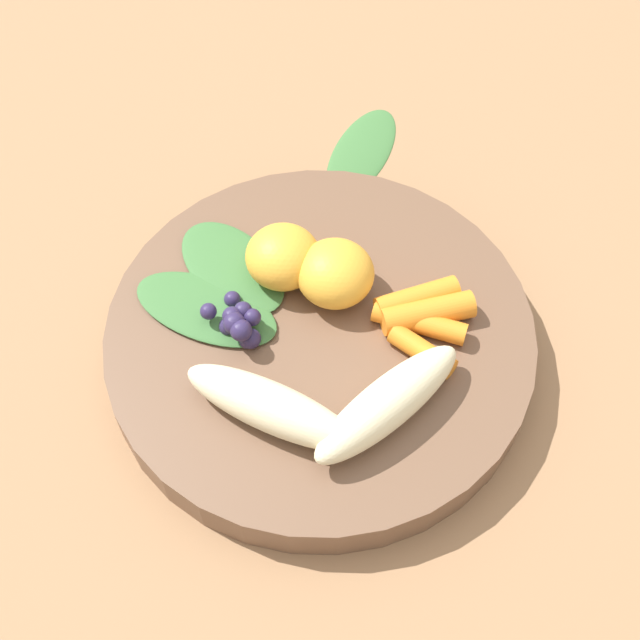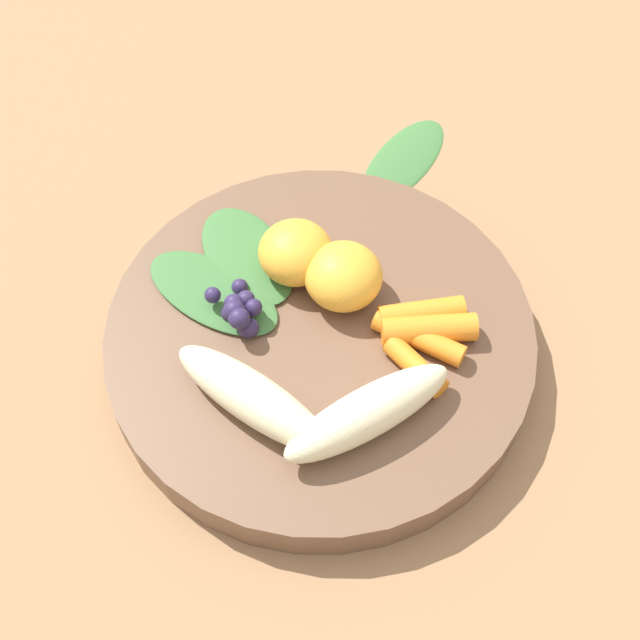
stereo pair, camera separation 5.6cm
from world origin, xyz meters
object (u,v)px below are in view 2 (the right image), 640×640
at_px(banana_peeled_left, 368,412).
at_px(banana_peeled_right, 253,398).
at_px(kale_leaf_stray, 404,158).
at_px(orange_segment_near, 296,252).
at_px(bowl, 320,341).

height_order(banana_peeled_left, banana_peeled_right, same).
xyz_separation_m(banana_peeled_left, banana_peeled_right, (-0.07, 0.02, 0.00)).
bearing_deg(kale_leaf_stray, orange_segment_near, -179.16).
relative_size(banana_peeled_left, orange_segment_near, 2.28).
bearing_deg(banana_peeled_left, bowl, 81.06).
bearing_deg(kale_leaf_stray, bowl, -167.31).
distance_m(banana_peeled_left, kale_leaf_stray, 0.26).
relative_size(bowl, kale_leaf_stray, 2.69).
bearing_deg(kale_leaf_stray, banana_peeled_left, -155.68).
bearing_deg(bowl, orange_segment_near, 103.61).
relative_size(bowl, banana_peeled_left, 2.47).
height_order(banana_peeled_left, kale_leaf_stray, banana_peeled_left).
xyz_separation_m(bowl, kale_leaf_stray, (0.08, 0.18, -0.01)).
height_order(bowl, banana_peeled_left, banana_peeled_left).
height_order(bowl, orange_segment_near, orange_segment_near).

